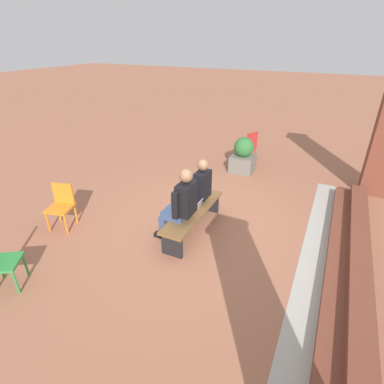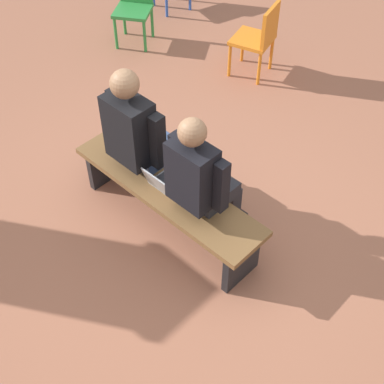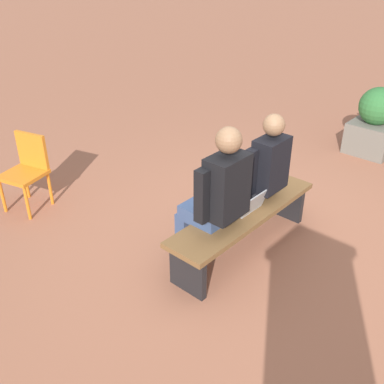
{
  "view_description": "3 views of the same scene",
  "coord_description": "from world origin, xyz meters",
  "px_view_note": "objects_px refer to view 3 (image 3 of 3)",
  "views": [
    {
      "loc": [
        4.39,
        1.94,
        3.25
      ],
      "look_at": [
        -0.0,
        -0.19,
        0.71
      ],
      "focal_mm": 28.0,
      "sensor_mm": 36.0,
      "label": 1
    },
    {
      "loc": [
        -2.04,
        1.94,
        3.49
      ],
      "look_at": [
        -0.38,
        0.21,
        1.01
      ],
      "focal_mm": 50.0,
      "sensor_mm": 36.0,
      "label": 2
    },
    {
      "loc": [
        3.19,
        1.94,
        2.67
      ],
      "look_at": [
        0.5,
        -0.47,
        0.64
      ],
      "focal_mm": 42.0,
      "sensor_mm": 36.0,
      "label": 3
    }
  ],
  "objects_px": {
    "laptop": "(247,205)",
    "plastic_chair_near_bench_left": "(27,167)",
    "person_adult": "(216,195)",
    "person_student": "(260,172)",
    "bench": "(244,219)",
    "planter": "(375,123)"
  },
  "relations": [
    {
      "from": "laptop",
      "to": "plastic_chair_near_bench_left",
      "type": "xyz_separation_m",
      "value": [
        0.93,
        -2.31,
        -0.02
      ]
    },
    {
      "from": "laptop",
      "to": "bench",
      "type": "bearing_deg",
      "value": -31.4
    },
    {
      "from": "person_student",
      "to": "laptop",
      "type": "bearing_deg",
      "value": 14.66
    },
    {
      "from": "planter",
      "to": "bench",
      "type": "bearing_deg",
      "value": 0.41
    },
    {
      "from": "bench",
      "to": "planter",
      "type": "height_order",
      "value": "planter"
    },
    {
      "from": "person_student",
      "to": "bench",
      "type": "bearing_deg",
      "value": 11.73
    },
    {
      "from": "laptop",
      "to": "planter",
      "type": "distance_m",
      "value": 3.1
    },
    {
      "from": "bench",
      "to": "laptop",
      "type": "height_order",
      "value": "laptop"
    },
    {
      "from": "planter",
      "to": "person_student",
      "type": "bearing_deg",
      "value": -0.89
    },
    {
      "from": "person_adult",
      "to": "laptop",
      "type": "relative_size",
      "value": 4.35
    },
    {
      "from": "laptop",
      "to": "plastic_chair_near_bench_left",
      "type": "height_order",
      "value": "plastic_chair_near_bench_left"
    },
    {
      "from": "person_adult",
      "to": "planter",
      "type": "relative_size",
      "value": 1.48
    },
    {
      "from": "person_adult",
      "to": "plastic_chair_near_bench_left",
      "type": "xyz_separation_m",
      "value": [
        0.55,
        -2.23,
        -0.26
      ]
    },
    {
      "from": "person_adult",
      "to": "plastic_chair_near_bench_left",
      "type": "relative_size",
      "value": 1.66
    },
    {
      "from": "bench",
      "to": "plastic_chair_near_bench_left",
      "type": "height_order",
      "value": "plastic_chair_near_bench_left"
    },
    {
      "from": "person_student",
      "to": "planter",
      "type": "height_order",
      "value": "person_student"
    },
    {
      "from": "plastic_chair_near_bench_left",
      "to": "planter",
      "type": "height_order",
      "value": "planter"
    },
    {
      "from": "person_adult",
      "to": "laptop",
      "type": "distance_m",
      "value": 0.45
    },
    {
      "from": "bench",
      "to": "planter",
      "type": "xyz_separation_m",
      "value": [
        -3.11,
        -0.02,
        0.08
      ]
    },
    {
      "from": "bench",
      "to": "laptop",
      "type": "bearing_deg",
      "value": 148.6
    },
    {
      "from": "bench",
      "to": "laptop",
      "type": "xyz_separation_m",
      "value": [
        -0.02,
        0.01,
        0.15
      ]
    },
    {
      "from": "person_student",
      "to": "plastic_chair_near_bench_left",
      "type": "relative_size",
      "value": 1.57
    }
  ]
}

